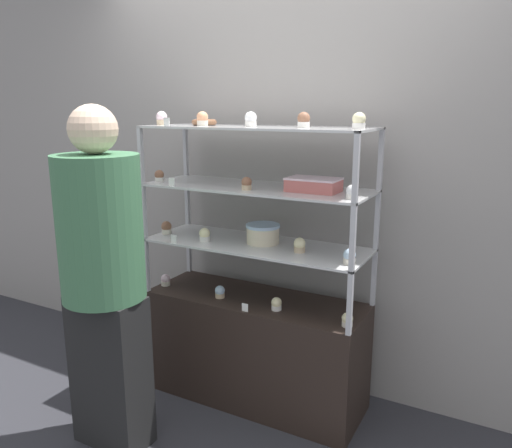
{
  "coord_description": "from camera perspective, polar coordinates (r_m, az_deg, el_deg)",
  "views": [
    {
      "loc": [
        1.26,
        -2.34,
        1.68
      ],
      "look_at": [
        0.0,
        0.0,
        1.06
      ],
      "focal_mm": 35.0,
      "sensor_mm": 36.0,
      "label": 1
    }
  ],
  "objects": [
    {
      "name": "ground_plane",
      "position": [
        3.14,
        0.0,
        -19.14
      ],
      "size": [
        20.0,
        20.0,
        0.0
      ],
      "primitive_type": "plane",
      "color": "#2D2D33"
    },
    {
      "name": "cupcake_5",
      "position": [
        2.81,
        -5.89,
        -1.25
      ],
      "size": [
        0.06,
        0.06,
        0.08
      ],
      "color": "white",
      "rests_on": "display_riser_lower"
    },
    {
      "name": "cupcake_6",
      "position": [
        2.6,
        5.0,
        -2.43
      ],
      "size": [
        0.06,
        0.06,
        0.08
      ],
      "color": "#CCB28C",
      "rests_on": "display_riser_lower"
    },
    {
      "name": "price_tag_2",
      "position": [
        2.74,
        -9.62,
        4.76
      ],
      "size": [
        0.04,
        0.0,
        0.04
      ],
      "color": "white",
      "rests_on": "display_riser_middle"
    },
    {
      "name": "layer_cake_centerpiece",
      "position": [
        2.75,
        0.79,
        -1.1
      ],
      "size": [
        0.19,
        0.19,
        0.11
      ],
      "color": "beige",
      "rests_on": "display_riser_lower"
    },
    {
      "name": "cupcake_3",
      "position": [
        2.54,
        10.4,
        -10.72
      ],
      "size": [
        0.06,
        0.06,
        0.07
      ],
      "color": "beige",
      "rests_on": "display_base"
    },
    {
      "name": "cupcake_13",
      "position": [
        2.62,
        -0.6,
        11.86
      ],
      "size": [
        0.06,
        0.06,
        0.08
      ],
      "color": "white",
      "rests_on": "display_riser_upper"
    },
    {
      "name": "cupcake_10",
      "position": [
        2.36,
        10.88,
        3.58
      ],
      "size": [
        0.05,
        0.05,
        0.07
      ],
      "color": "white",
      "rests_on": "display_riser_middle"
    },
    {
      "name": "display_base",
      "position": [
        2.99,
        0.0,
        -14.04
      ],
      "size": [
        1.25,
        0.44,
        0.63
      ],
      "color": "black",
      "rests_on": "ground_plane"
    },
    {
      "name": "price_tag_3",
      "position": [
        2.73,
        -10.18,
        11.41
      ],
      "size": [
        0.04,
        0.0,
        0.04
      ],
      "color": "white",
      "rests_on": "display_riser_upper"
    },
    {
      "name": "donut_glazed",
      "position": [
        2.83,
        -5.92,
        11.49
      ],
      "size": [
        0.14,
        0.14,
        0.03
      ],
      "color": "brown",
      "rests_on": "display_riser_upper"
    },
    {
      "name": "cupcake_12",
      "position": [
        2.75,
        -6.14,
        11.85
      ],
      "size": [
        0.06,
        0.06,
        0.08
      ],
      "color": "beige",
      "rests_on": "display_riser_upper"
    },
    {
      "name": "cupcake_7",
      "position": [
        2.43,
        10.64,
        -3.69
      ],
      "size": [
        0.06,
        0.06,
        0.08
      ],
      "color": "beige",
      "rests_on": "display_riser_lower"
    },
    {
      "name": "cupcake_4",
      "position": [
        3.0,
        -10.2,
        -0.43
      ],
      "size": [
        0.06,
        0.06,
        0.08
      ],
      "color": "beige",
      "rests_on": "display_riser_lower"
    },
    {
      "name": "display_riser_middle",
      "position": [
        2.69,
        0.0,
        3.85
      ],
      "size": [
        1.25,
        0.44,
        0.32
      ],
      "color": "#B7B7BC",
      "rests_on": "display_riser_lower"
    },
    {
      "name": "cupcake_0",
      "position": [
        3.08,
        -10.29,
        -6.31
      ],
      "size": [
        0.06,
        0.06,
        0.07
      ],
      "color": "beige",
      "rests_on": "display_base"
    },
    {
      "name": "customer_figure",
      "position": [
        2.5,
        -17.02,
        -5.45
      ],
      "size": [
        0.4,
        0.4,
        1.7
      ],
      "color": "black",
      "rests_on": "ground_plane"
    },
    {
      "name": "cupcake_8",
      "position": [
        2.92,
        -10.99,
        5.41
      ],
      "size": [
        0.05,
        0.05,
        0.07
      ],
      "color": "white",
      "rests_on": "display_riser_middle"
    },
    {
      "name": "back_wall",
      "position": [
        3.0,
        3.32,
        5.88
      ],
      "size": [
        8.0,
        0.05,
        2.6
      ],
      "color": "gray",
      "rests_on": "ground_plane"
    },
    {
      "name": "cupcake_9",
      "position": [
        2.58,
        -1.08,
        4.64
      ],
      "size": [
        0.05,
        0.05,
        0.07
      ],
      "color": "#CCB28C",
      "rests_on": "display_riser_middle"
    },
    {
      "name": "display_riser_upper",
      "position": [
        2.66,
        0.0,
        10.63
      ],
      "size": [
        1.25,
        0.44,
        0.32
      ],
      "color": "#B7B7BC",
      "rests_on": "display_riser_middle"
    },
    {
      "name": "cupcake_2",
      "position": [
        2.69,
        2.35,
        -9.12
      ],
      "size": [
        0.06,
        0.06,
        0.07
      ],
      "color": "white",
      "rests_on": "display_base"
    },
    {
      "name": "display_riser_lower",
      "position": [
        2.76,
        0.0,
        -2.68
      ],
      "size": [
        1.25,
        0.44,
        0.32
      ],
      "color": "#B7B7BC",
      "rests_on": "display_base"
    },
    {
      "name": "price_tag_1",
      "position": [
        2.81,
        -9.37,
        -1.68
      ],
      "size": [
        0.04,
        0.0,
        0.04
      ],
      "color": "white",
      "rests_on": "display_riser_lower"
    },
    {
      "name": "cupcake_15",
      "position": [
        2.37,
        11.68,
        11.45
      ],
      "size": [
        0.06,
        0.06,
        0.08
      ],
      "color": "white",
      "rests_on": "display_riser_upper"
    },
    {
      "name": "cupcake_14",
      "position": [
        2.5,
        5.47,
        11.73
      ],
      "size": [
        0.06,
        0.06,
        0.08
      ],
      "color": "white",
      "rests_on": "display_riser_upper"
    },
    {
      "name": "cupcake_1",
      "position": [
        2.86,
        -4.15,
        -7.75
      ],
      "size": [
        0.06,
        0.06,
        0.07
      ],
      "color": "#CCB28C",
      "rests_on": "display_base"
    },
    {
      "name": "cupcake_11",
      "position": [
        2.93,
        -10.73,
        11.78
      ],
      "size": [
        0.06,
        0.06,
        0.08
      ],
      "color": "#CCB28C",
      "rests_on": "display_riser_upper"
    },
    {
      "name": "price_tag_0",
      "position": [
        2.67,
        -1.27,
        -9.52
      ],
      "size": [
        0.04,
        0.0,
        0.04
      ],
      "color": "white",
      "rests_on": "display_base"
    },
    {
      "name": "sheet_cake_frosted",
      "position": [
        2.55,
        6.63,
        4.51
      ],
      "size": [
        0.26,
        0.17,
        0.07
      ],
      "color": "#C66660",
      "rests_on": "display_riser_middle"
    }
  ]
}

